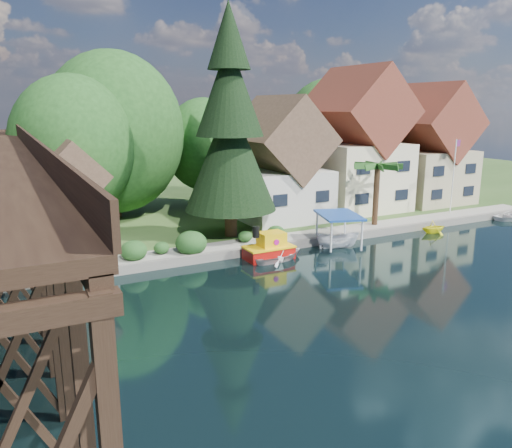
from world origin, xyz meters
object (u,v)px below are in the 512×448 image
object	(u,v)px
house_left	(278,168)
palm_tree	(378,168)
conifer	(230,128)
tugboat	(269,248)
house_right	(426,152)
house_center	(355,149)
shed	(72,202)
boat_yellow	(434,226)
boat_white_a	(278,253)
flagpole	(455,168)
boat_canopy	(338,234)

from	to	relation	value
house_left	palm_tree	bearing A→B (deg)	-46.90
conifer	tugboat	xyz separation A→B (m)	(0.54, -5.33, -8.18)
house_left	house_right	size ratio (longest dim) A/B	0.88
house_center	palm_tree	size ratio (longest dim) A/B	2.44
house_right	palm_tree	distance (m)	13.62
house_center	shed	size ratio (longest dim) A/B	1.77
tugboat	conifer	bearing A→B (deg)	95.83
tugboat	boat_yellow	size ratio (longest dim) A/B	1.52
house_right	conifer	world-z (taller)	conifer
boat_white_a	flagpole	bearing A→B (deg)	-89.74
boat_yellow	house_left	bearing A→B (deg)	53.83
house_center	tugboat	size ratio (longest dim) A/B	3.96
tugboat	boat_white_a	xyz separation A→B (m)	(0.46, -0.46, -0.32)
palm_tree	flagpole	bearing A→B (deg)	2.89
house_left	house_center	bearing A→B (deg)	3.18
house_right	flagpole	size ratio (longest dim) A/B	1.76
tugboat	boat_canopy	world-z (taller)	boat_canopy
boat_canopy	flagpole	bearing A→B (deg)	12.38
house_right	tugboat	bearing A→B (deg)	-158.77
boat_yellow	house_center	bearing A→B (deg)	12.48
shed	tugboat	distance (m)	14.63
conifer	flagpole	bearing A→B (deg)	-4.85
boat_white_a	boat_yellow	size ratio (longest dim) A/B	1.84
flagpole	house_left	bearing A→B (deg)	159.48
house_left	boat_white_a	size ratio (longest dim) A/B	2.60
flagpole	shed	bearing A→B (deg)	172.58
flagpole	boat_canopy	world-z (taller)	flagpole
house_center	tugboat	world-z (taller)	house_center
boat_canopy	boat_yellow	bearing A→B (deg)	0.25
boat_yellow	shed	bearing A→B (deg)	81.37
flagpole	tugboat	xyz separation A→B (m)	(-21.78, -3.44, -4.07)
palm_tree	flagpole	size ratio (longest dim) A/B	0.81
house_center	flagpole	distance (m)	9.44
flagpole	boat_yellow	size ratio (longest dim) A/B	3.05
shed	flagpole	size ratio (longest dim) A/B	1.11
flagpole	boat_white_a	distance (m)	22.11
house_center	conifer	distance (m)	16.41
house_center	house_right	xyz separation A→B (m)	(9.00, -0.50, -0.64)
house_center	palm_tree	xyz separation A→B (m)	(-3.02, -6.89, -0.95)
house_center	boat_yellow	xyz separation A→B (m)	(0.94, -9.83, -5.81)
palm_tree	flagpole	xyz separation A→B (m)	(9.77, 0.49, -0.64)
house_right	boat_yellow	size ratio (longest dim) A/B	5.39
boat_white_a	house_left	bearing A→B (deg)	-39.71
house_left	flagpole	xyz separation A→B (m)	(15.75, -5.90, -0.31)
house_left	boat_yellow	bearing A→B (deg)	-43.19
house_center	conifer	size ratio (longest dim) A/B	0.79
flagpole	tugboat	world-z (taller)	flagpole
conifer	boat_yellow	size ratio (longest dim) A/B	7.58
house_right	flagpole	distance (m)	6.38
house_center	conifer	bearing A→B (deg)	-163.88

